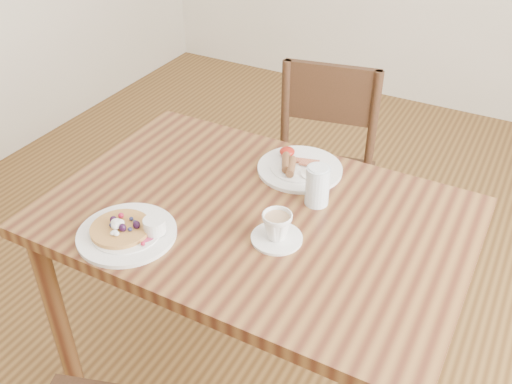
% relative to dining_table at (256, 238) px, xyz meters
% --- Properties ---
extents(ground, '(5.00, 5.00, 0.00)m').
position_rel_dining_table_xyz_m(ground, '(0.00, 0.00, -0.65)').
color(ground, '#553618').
rests_on(ground, ground).
extents(dining_table, '(1.20, 0.80, 0.75)m').
position_rel_dining_table_xyz_m(dining_table, '(0.00, 0.00, 0.00)').
color(dining_table, brown).
rests_on(dining_table, ground).
extents(chair_far, '(0.49, 0.49, 0.88)m').
position_rel_dining_table_xyz_m(chair_far, '(-0.08, 0.68, -0.16)').
color(chair_far, '#402217').
rests_on(chair_far, ground).
extents(pancake_plate, '(0.27, 0.27, 0.06)m').
position_rel_dining_table_xyz_m(pancake_plate, '(-0.25, -0.26, 0.11)').
color(pancake_plate, white).
rests_on(pancake_plate, dining_table).
extents(breakfast_plate, '(0.27, 0.27, 0.04)m').
position_rel_dining_table_xyz_m(breakfast_plate, '(0.01, 0.26, 0.11)').
color(breakfast_plate, white).
rests_on(breakfast_plate, dining_table).
extents(teacup_saucer, '(0.14, 0.14, 0.08)m').
position_rel_dining_table_xyz_m(teacup_saucer, '(0.11, -0.08, 0.14)').
color(teacup_saucer, white).
rests_on(teacup_saucer, dining_table).
extents(water_glass, '(0.07, 0.07, 0.12)m').
position_rel_dining_table_xyz_m(water_glass, '(0.13, 0.12, 0.16)').
color(water_glass, silver).
rests_on(water_glass, dining_table).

